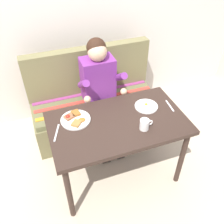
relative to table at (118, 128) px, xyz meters
name	(u,v)px	position (x,y,z in m)	size (l,w,h in m)	color
ground_plane	(117,172)	(0.00, 0.00, -0.65)	(8.00, 8.00, 0.00)	#C7B399
back_wall	(77,9)	(0.00, 1.27, 0.65)	(4.40, 0.10, 2.60)	silver
table	(118,128)	(0.00, 0.00, 0.00)	(1.20, 0.70, 0.73)	#31221C
couch	(94,106)	(0.00, 0.76, -0.32)	(1.44, 0.56, 1.00)	olive
person	(100,84)	(0.03, 0.59, 0.09)	(0.45, 0.61, 1.21)	#772E84
plate_breakfast	(75,119)	(-0.34, 0.14, 0.10)	(0.26, 0.26, 0.05)	white
plate_eggs	(146,106)	(0.32, 0.10, 0.09)	(0.21, 0.21, 0.04)	white
coffee_mug	(145,124)	(0.18, -0.16, 0.13)	(0.12, 0.08, 0.09)	white
fork	(170,106)	(0.53, 0.04, 0.08)	(0.01, 0.17, 0.01)	silver
knife	(57,133)	(-0.53, 0.04, 0.08)	(0.01, 0.20, 0.01)	silver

